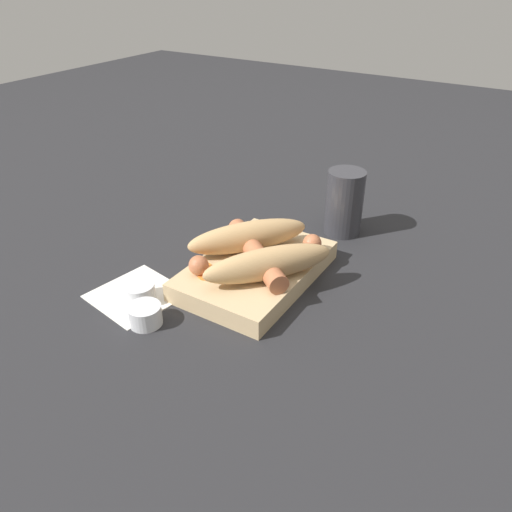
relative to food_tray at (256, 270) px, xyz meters
name	(u,v)px	position (x,y,z in m)	size (l,w,h in m)	color
ground_plane	(256,278)	(0.00, 0.00, -0.01)	(3.00, 3.00, 0.00)	#232326
food_tray	(256,270)	(0.00, 0.00, 0.00)	(0.24, 0.16, 0.03)	tan
bread_roll	(258,249)	(0.00, 0.00, 0.04)	(0.22, 0.21, 0.05)	tan
sausage	(257,254)	(0.00, 0.00, 0.03)	(0.17, 0.16, 0.03)	#B26642
pickled_veggies	(207,272)	(-0.06, 0.04, 0.02)	(0.05, 0.06, 0.00)	orange
napkin	(137,294)	(-0.13, 0.12, -0.01)	(0.13, 0.13, 0.00)	white
condiment_cup_near	(140,294)	(-0.13, 0.11, 0.00)	(0.04, 0.04, 0.03)	silver
condiment_cup_far	(145,316)	(-0.17, 0.07, 0.00)	(0.04, 0.04, 0.03)	silver
drink_glass	(344,202)	(0.20, -0.05, 0.04)	(0.06, 0.06, 0.11)	#333338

